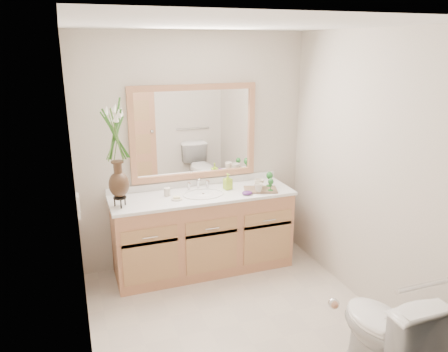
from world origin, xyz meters
name	(u,v)px	position (x,y,z in m)	size (l,w,h in m)	color
floor	(239,323)	(0.00, 0.00, 0.00)	(2.60, 2.60, 0.00)	beige
ceiling	(243,24)	(0.00, 0.00, 2.40)	(2.40, 2.60, 0.02)	white
wall_back	(194,152)	(0.00, 1.30, 1.20)	(2.40, 0.02, 2.40)	beige
wall_front	(339,267)	(0.00, -1.30, 1.20)	(2.40, 0.02, 2.40)	beige
wall_left	(77,208)	(-1.20, 0.00, 1.20)	(0.02, 2.60, 2.40)	beige
wall_right	(371,174)	(1.20, 0.00, 1.20)	(0.02, 2.60, 2.40)	beige
vanity	(203,233)	(0.00, 1.01, 0.40)	(1.80, 0.55, 0.80)	tan
counter	(203,195)	(0.00, 1.01, 0.82)	(1.84, 0.57, 0.03)	white
sink	(203,199)	(0.00, 1.00, 0.78)	(0.38, 0.34, 0.23)	white
mirror	(194,133)	(0.00, 1.28, 1.41)	(1.32, 0.04, 0.97)	white
switch_plate	(78,202)	(-1.19, 0.76, 0.98)	(0.02, 0.12, 0.12)	white
door	(282,312)	(-0.30, -1.29, 1.00)	(0.80, 0.03, 2.00)	tan
grab_bar	(435,283)	(0.70, -1.27, 0.95)	(0.03, 0.03, 0.55)	silver
toilet	(384,333)	(0.70, -0.92, 0.37)	(0.42, 0.75, 0.74)	white
flower_vase	(116,142)	(-0.82, 0.94, 1.44)	(0.22, 0.22, 0.89)	black
tumbler	(167,192)	(-0.35, 1.08, 0.87)	(0.06, 0.06, 0.08)	beige
soap_dish	(177,199)	(-0.29, 0.93, 0.84)	(0.10, 0.10, 0.03)	beige
soap_bottle	(228,182)	(0.29, 1.07, 0.91)	(0.07, 0.07, 0.15)	#99C52E
purple_dish	(247,193)	(0.41, 0.84, 0.85)	(0.11, 0.09, 0.04)	#512369
tray	(260,190)	(0.59, 0.91, 0.84)	(0.33, 0.22, 0.02)	brown
mug_left	(259,187)	(0.54, 0.85, 0.89)	(0.09, 0.09, 0.09)	beige
mug_right	(259,183)	(0.59, 0.95, 0.90)	(0.10, 0.09, 0.10)	beige
goblet_front	(271,182)	(0.66, 0.83, 0.93)	(0.06, 0.06, 0.13)	#236A27
goblet_back	(270,176)	(0.72, 0.97, 0.95)	(0.07, 0.07, 0.15)	#236A27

